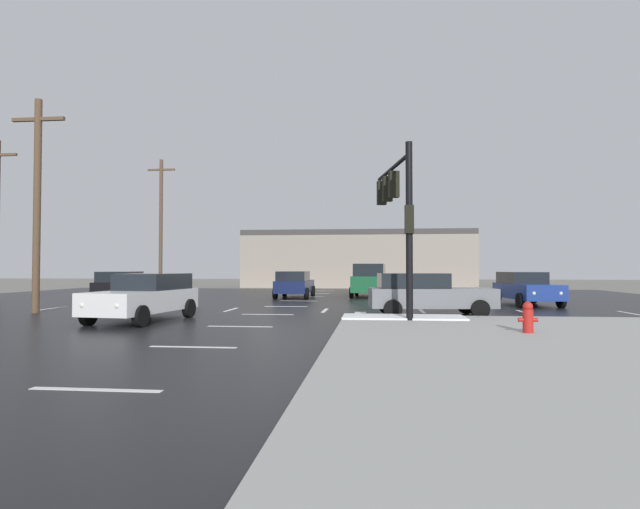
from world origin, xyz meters
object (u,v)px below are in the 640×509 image
sedan_navy (295,284)px  sedan_white (146,296)px  sedan_blue (525,288)px  traffic_signal_mast (397,203)px  fire_hydrant (528,317)px  sedan_black (124,285)px  utility_pole_distant (161,222)px  suv_green (370,279)px  utility_pole_mid (37,201)px  sedan_grey (426,293)px

sedan_navy → sedan_white: (-2.95, -13.45, 0.00)m
sedan_navy → sedan_blue: bearing=-111.4°
traffic_signal_mast → sedan_blue: traffic_signal_mast is taller
fire_hydrant → sedan_black: sedan_black is taller
sedan_white → utility_pole_distant: utility_pole_distant is taller
traffic_signal_mast → utility_pole_distant: size_ratio=0.55×
fire_hydrant → sedan_white: sedan_white is taller
fire_hydrant → sedan_white: size_ratio=0.17×
fire_hydrant → sedan_black: size_ratio=0.17×
suv_green → sedan_white: suv_green is taller
sedan_black → sedan_white: bearing=-154.4°
traffic_signal_mast → suv_green: 14.09m
traffic_signal_mast → suv_green: bearing=-6.6°
traffic_signal_mast → utility_pole_mid: 14.15m
suv_green → traffic_signal_mast: bearing=-172.1°
sedan_grey → sedan_white: same height
fire_hydrant → sedan_white: (-11.56, 2.89, 0.32)m
fire_hydrant → sedan_blue: 12.15m
utility_pole_mid → suv_green: bearing=44.6°
fire_hydrant → utility_pole_mid: 18.41m
sedan_grey → utility_pole_mid: size_ratio=0.55×
sedan_blue → sedan_white: 17.27m
traffic_signal_mast → utility_pole_distant: utility_pole_distant is taller
sedan_blue → utility_pole_distant: 27.56m
fire_hydrant → traffic_signal_mast: bearing=125.2°
sedan_blue → sedan_grey: (-5.30, -6.11, 0.00)m
fire_hydrant → suv_green: suv_green is taller
traffic_signal_mast → sedan_navy: traffic_signal_mast is taller
sedan_black → utility_pole_mid: (0.37, -7.77, 3.62)m
suv_green → sedan_navy: bearing=115.0°
suv_green → sedan_blue: bearing=-127.3°
traffic_signal_mast → utility_pole_distant: bearing=29.6°
sedan_black → sedan_grey: 17.27m
utility_pole_distant → sedan_black: bearing=-75.6°
sedan_navy → traffic_signal_mast: bearing=-155.3°
sedan_blue → sedan_white: size_ratio=0.99×
sedan_blue → utility_pole_mid: 21.79m
sedan_black → traffic_signal_mast: bearing=-125.9°
sedan_navy → utility_pole_distant: bearing=55.0°
fire_hydrant → suv_green: bearing=102.9°
utility_pole_distant → utility_pole_mid: bearing=-80.2°
sedan_blue → fire_hydrant: bearing=-21.0°
traffic_signal_mast → sedan_navy: bearing=13.7°
sedan_black → utility_pole_distant: utility_pole_distant is taller
sedan_blue → utility_pole_mid: (-20.51, -6.43, 3.62)m
traffic_signal_mast → utility_pole_mid: size_ratio=0.67×
sedan_blue → utility_pole_distant: bearing=-123.8°
sedan_blue → utility_pole_mid: bearing=-77.8°
traffic_signal_mast → sedan_black: 17.18m
suv_green → sedan_blue: size_ratio=1.06×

